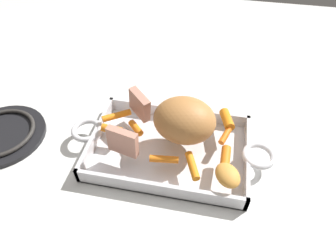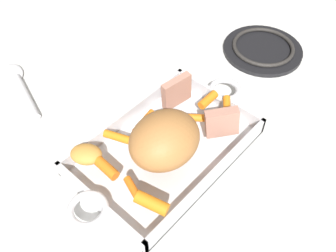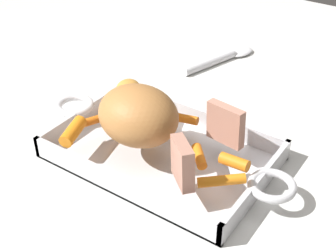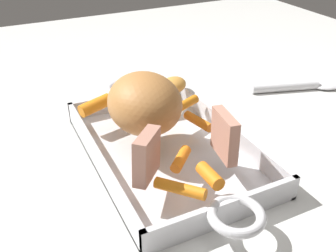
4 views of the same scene
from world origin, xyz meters
TOP-DOWN VIEW (x-y plane):
  - ground_plane at (0.00, 0.00)m, footprint 1.79×1.79m
  - roasting_dish at (0.00, 0.00)m, footprint 0.47×0.24m
  - pork_roast at (-0.03, -0.02)m, footprint 0.15×0.13m
  - roast_slice_thick at (0.09, 0.05)m, footprint 0.07×0.03m
  - roast_slice_outer at (0.09, -0.07)m, footprint 0.07×0.06m
  - baby_carrot_southwest at (0.08, -0.02)m, footprint 0.04×0.05m
  - baby_carrot_long at (-0.13, 0.03)m, footprint 0.02×0.06m
  - baby_carrot_center_left at (0.14, -0.05)m, footprint 0.07×0.06m
  - baby_carrot_southeast at (-0.12, -0.03)m, footprint 0.03×0.05m
  - baby_carrot_short at (-0.06, 0.06)m, footprint 0.04×0.07m
  - baby_carrot_northeast at (-0.00, 0.06)m, footprint 0.06×0.02m
  - baby_carrot_northwest at (0.13, -0.00)m, footprint 0.05×0.02m
  - baby_carrot_center_right at (-0.12, -0.08)m, footprint 0.04×0.06m
  - potato_halved at (-0.13, 0.08)m, footprint 0.07×0.08m
  - serving_spoon at (-0.09, 0.38)m, footprint 0.09×0.21m

SIDE VIEW (x-z plane):
  - ground_plane at x=0.00m, z-range 0.00..0.00m
  - serving_spoon at x=-0.09m, z-range 0.00..0.02m
  - roasting_dish at x=0.00m, z-range -0.01..0.03m
  - baby_carrot_southeast at x=-0.12m, z-range 0.04..0.06m
  - baby_carrot_northeast at x=0.00m, z-range 0.04..0.06m
  - baby_carrot_center_left at x=0.14m, z-range 0.04..0.06m
  - baby_carrot_southwest at x=0.08m, z-range 0.04..0.06m
  - baby_carrot_short at x=-0.06m, z-range 0.04..0.06m
  - baby_carrot_northwest at x=0.13m, z-range 0.04..0.06m
  - baby_carrot_long at x=-0.13m, z-range 0.04..0.06m
  - baby_carrot_center_right at x=-0.12m, z-range 0.04..0.07m
  - potato_halved at x=-0.13m, z-range 0.04..0.07m
  - roast_slice_outer at x=0.09m, z-range 0.04..0.11m
  - roast_slice_thick at x=0.09m, z-range 0.04..0.11m
  - pork_roast at x=-0.03m, z-range 0.04..0.14m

